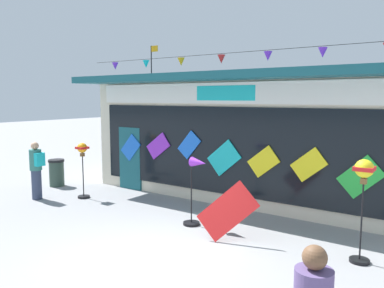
{
  "coord_description": "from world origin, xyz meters",
  "views": [
    {
      "loc": [
        4.52,
        -5.12,
        2.95
      ],
      "look_at": [
        -1.36,
        3.26,
        1.72
      ],
      "focal_mm": 36.32,
      "sensor_mm": 36.0,
      "label": 1
    }
  ],
  "objects_px": {
    "wind_spinner_center_left": "(364,183)",
    "kite_shop_building": "(262,133)",
    "wind_spinner_left": "(196,182)",
    "trash_bin": "(57,173)",
    "person_near_camera": "(36,169)",
    "wind_spinner_far_left": "(83,158)",
    "display_kite_on_ground": "(228,211)"
  },
  "relations": [
    {
      "from": "wind_spinner_center_left",
      "to": "person_near_camera",
      "type": "relative_size",
      "value": 1.12
    },
    {
      "from": "wind_spinner_center_left",
      "to": "wind_spinner_left",
      "type": "bearing_deg",
      "value": -179.28
    },
    {
      "from": "wind_spinner_center_left",
      "to": "display_kite_on_ground",
      "type": "xyz_separation_m",
      "value": [
        -2.47,
        -0.47,
        -0.81
      ]
    },
    {
      "from": "wind_spinner_left",
      "to": "display_kite_on_ground",
      "type": "height_order",
      "value": "wind_spinner_left"
    },
    {
      "from": "kite_shop_building",
      "to": "trash_bin",
      "type": "relative_size",
      "value": 11.34
    },
    {
      "from": "wind_spinner_far_left",
      "to": "display_kite_on_ground",
      "type": "xyz_separation_m",
      "value": [
        5.22,
        -0.59,
        -0.55
      ]
    },
    {
      "from": "wind_spinner_far_left",
      "to": "wind_spinner_center_left",
      "type": "bearing_deg",
      "value": -0.87
    },
    {
      "from": "person_near_camera",
      "to": "display_kite_on_ground",
      "type": "xyz_separation_m",
      "value": [
        6.2,
        0.29,
        -0.25
      ]
    },
    {
      "from": "wind_spinner_center_left",
      "to": "display_kite_on_ground",
      "type": "relative_size",
      "value": 1.57
    },
    {
      "from": "wind_spinner_center_left",
      "to": "person_near_camera",
      "type": "xyz_separation_m",
      "value": [
        -8.67,
        -0.76,
        -0.56
      ]
    },
    {
      "from": "person_near_camera",
      "to": "display_kite_on_ground",
      "type": "height_order",
      "value": "person_near_camera"
    },
    {
      "from": "wind_spinner_center_left",
      "to": "trash_bin",
      "type": "bearing_deg",
      "value": 176.33
    },
    {
      "from": "wind_spinner_far_left",
      "to": "wind_spinner_center_left",
      "type": "distance_m",
      "value": 7.69
    },
    {
      "from": "wind_spinner_left",
      "to": "trash_bin",
      "type": "xyz_separation_m",
      "value": [
        -6.11,
        0.67,
        -0.58
      ]
    },
    {
      "from": "wind_spinner_center_left",
      "to": "trash_bin",
      "type": "height_order",
      "value": "wind_spinner_center_left"
    },
    {
      "from": "kite_shop_building",
      "to": "person_near_camera",
      "type": "relative_size",
      "value": 6.06
    },
    {
      "from": "person_near_camera",
      "to": "trash_bin",
      "type": "height_order",
      "value": "person_near_camera"
    },
    {
      "from": "wind_spinner_center_left",
      "to": "person_near_camera",
      "type": "distance_m",
      "value": 8.72
    },
    {
      "from": "person_near_camera",
      "to": "wind_spinner_far_left",
      "type": "bearing_deg",
      "value": 130.88
    },
    {
      "from": "wind_spinner_center_left",
      "to": "display_kite_on_ground",
      "type": "height_order",
      "value": "wind_spinner_center_left"
    },
    {
      "from": "trash_bin",
      "to": "display_kite_on_ground",
      "type": "xyz_separation_m",
      "value": [
        7.19,
        -1.09,
        0.18
      ]
    },
    {
      "from": "wind_spinner_center_left",
      "to": "person_near_camera",
      "type": "bearing_deg",
      "value": -175.01
    },
    {
      "from": "kite_shop_building",
      "to": "wind_spinner_center_left",
      "type": "relative_size",
      "value": 5.42
    },
    {
      "from": "kite_shop_building",
      "to": "trash_bin",
      "type": "height_order",
      "value": "kite_shop_building"
    },
    {
      "from": "wind_spinner_center_left",
      "to": "kite_shop_building",
      "type": "bearing_deg",
      "value": 133.37
    },
    {
      "from": "kite_shop_building",
      "to": "wind_spinner_left",
      "type": "height_order",
      "value": "kite_shop_building"
    },
    {
      "from": "kite_shop_building",
      "to": "wind_spinner_left",
      "type": "distance_m",
      "value": 4.18
    },
    {
      "from": "trash_bin",
      "to": "display_kite_on_ground",
      "type": "distance_m",
      "value": 7.28
    },
    {
      "from": "wind_spinner_far_left",
      "to": "wind_spinner_left",
      "type": "distance_m",
      "value": 4.15
    },
    {
      "from": "display_kite_on_ground",
      "to": "wind_spinner_left",
      "type": "bearing_deg",
      "value": 158.45
    },
    {
      "from": "kite_shop_building",
      "to": "person_near_camera",
      "type": "xyz_separation_m",
      "value": [
        -4.84,
        -4.81,
        -0.93
      ]
    },
    {
      "from": "wind_spinner_far_left",
      "to": "display_kite_on_ground",
      "type": "relative_size",
      "value": 1.37
    }
  ]
}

